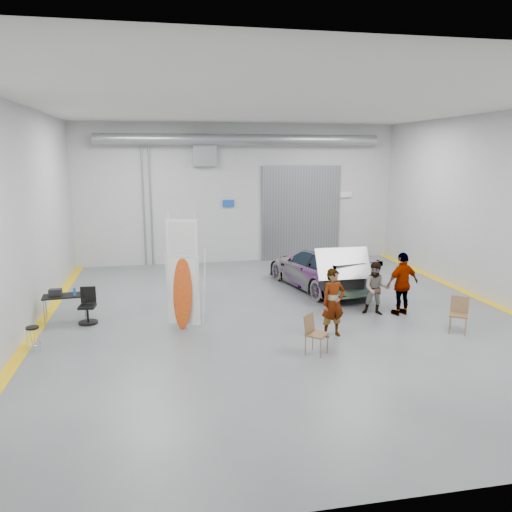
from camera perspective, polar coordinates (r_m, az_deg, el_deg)
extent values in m
plane|color=#5B5E62|center=(14.78, 3.14, -6.95)|extent=(16.00, 16.00, 0.00)
cube|color=#AFB1B3|center=(14.13, -25.47, 3.59)|extent=(0.02, 16.00, 6.00)
cube|color=#AFB1B3|center=(17.23, 26.55, 4.72)|extent=(0.02, 16.00, 6.00)
cube|color=#AFB1B3|center=(21.92, -1.92, 7.12)|extent=(14.00, 0.02, 6.00)
cube|color=#AFB1B3|center=(6.78, 20.18, -3.48)|extent=(14.00, 0.02, 6.00)
cube|color=silver|center=(14.08, 3.42, 16.89)|extent=(14.00, 16.00, 0.02)
cube|color=gray|center=(22.55, 5.20, 4.90)|extent=(3.60, 0.12, 4.20)
cube|color=gray|center=(21.59, -5.93, 11.78)|extent=(1.00, 0.50, 1.20)
cylinder|color=gray|center=(21.28, -1.70, 13.18)|extent=(11.90, 0.44, 0.44)
cube|color=#154AAA|center=(21.81, -3.18, 6.03)|extent=(0.50, 0.04, 0.30)
cube|color=white|center=(23.11, 10.04, 6.92)|extent=(0.70, 0.04, 0.25)
cylinder|color=gray|center=(21.61, -11.92, 5.48)|extent=(0.08, 0.08, 5.00)
cylinder|color=gray|center=(21.62, -12.71, 5.45)|extent=(0.08, 0.08, 5.00)
cube|color=yellow|center=(14.75, -23.90, -7.96)|extent=(0.30, 16.00, 0.01)
cube|color=yellow|center=(17.68, 25.29, -4.94)|extent=(0.30, 16.00, 0.01)
imported|color=white|center=(17.83, 7.21, -1.38)|extent=(3.02, 5.32, 1.45)
imported|color=#9C7155|center=(13.14, 8.82, -5.30)|extent=(0.72, 0.54, 1.81)
imported|color=slate|center=(15.16, 13.58, -3.64)|extent=(0.94, 0.84, 1.59)
imported|color=brown|center=(15.34, 16.40, -3.05)|extent=(1.17, 0.69, 1.88)
cube|color=white|center=(13.67, -7.91, -3.91)|extent=(0.84, 0.40, 1.92)
ellipsoid|color=orange|center=(13.61, -7.89, -4.22)|extent=(0.59, 0.45, 2.02)
cube|color=white|center=(13.35, -8.08, 2.03)|extent=(0.81, 0.39, 1.01)
cylinder|color=white|center=(13.53, -9.55, -1.80)|extent=(0.03, 0.03, 3.19)
cylinder|color=white|center=(13.57, -6.40, -1.67)|extent=(0.03, 0.03, 3.19)
cube|color=brown|center=(12.05, 6.96, -8.89)|extent=(0.63, 0.63, 0.04)
cube|color=brown|center=(12.15, 6.69, -7.45)|extent=(0.38, 0.40, 0.44)
cube|color=brown|center=(14.39, 22.15, -6.28)|extent=(0.62, 0.62, 0.04)
cube|color=brown|center=(14.48, 21.78, -5.10)|extent=(0.43, 0.34, 0.43)
cylinder|color=black|center=(13.20, -24.22, -7.49)|extent=(0.30, 0.30, 0.04)
torus|color=silver|center=(13.33, -24.07, -9.16)|extent=(0.32, 0.32, 0.02)
cylinder|color=gray|center=(15.23, -23.12, -5.92)|extent=(0.03, 0.03, 0.71)
cylinder|color=gray|center=(15.03, -19.05, -5.84)|extent=(0.03, 0.03, 0.71)
cylinder|color=gray|center=(15.69, -22.75, -5.39)|extent=(0.03, 0.03, 0.71)
cylinder|color=gray|center=(15.50, -18.81, -5.31)|extent=(0.03, 0.03, 0.71)
cube|color=black|center=(15.25, -21.04, -4.27)|extent=(1.24, 0.71, 0.04)
cylinder|color=#1B64A6|center=(15.07, -20.03, -3.87)|extent=(0.08, 0.08, 0.22)
cube|color=black|center=(15.32, -21.95, -3.85)|extent=(0.35, 0.22, 0.18)
cylinder|color=black|center=(14.95, -18.62, -7.18)|extent=(0.53, 0.53, 0.04)
cylinder|color=black|center=(14.88, -18.68, -6.34)|extent=(0.06, 0.06, 0.46)
cube|color=black|center=(14.81, -18.73, -5.50)|extent=(0.48, 0.48, 0.07)
cube|color=black|center=(14.94, -18.70, -4.22)|extent=(0.42, 0.10, 0.48)
cube|color=silver|center=(15.60, 9.85, -0.51)|extent=(1.69, 1.03, 0.04)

